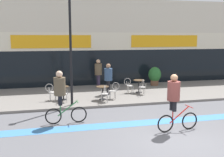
{
  "coord_description": "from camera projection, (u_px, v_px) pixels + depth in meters",
  "views": [
    {
      "loc": [
        -4.14,
        -7.67,
        3.45
      ],
      "look_at": [
        -0.96,
        5.77,
        1.23
      ],
      "focal_mm": 42.0,
      "sensor_mm": 36.0,
      "label": 1
    }
  ],
  "objects": [
    {
      "name": "storefront_facade",
      "position": [
        105.0,
        43.0,
        19.88
      ],
      "size": [
        40.0,
        4.06,
        5.98
      ],
      "color": "beige",
      "rests_on": "ground"
    },
    {
      "name": "lamp_post",
      "position": [
        70.0,
        39.0,
        12.42
      ],
      "size": [
        0.26,
        0.26,
        5.58
      ],
      "color": "black",
      "rests_on": "sidewalk_slab"
    },
    {
      "name": "cafe_chair_0_near",
      "position": [
        64.0,
        93.0,
        13.25
      ],
      "size": [
        0.42,
        0.58,
        0.9
      ],
      "rotation": [
        0.0,
        0.0,
        1.53
      ],
      "color": "#B7B2AD",
      "rests_on": "sidewalk_slab"
    },
    {
      "name": "cyclist_0",
      "position": [
        61.0,
        92.0,
        10.28
      ],
      "size": [
        1.66,
        0.48,
        2.14
      ],
      "rotation": [
        0.0,
        0.0,
        0.01
      ],
      "color": "black",
      "rests_on": "ground"
    },
    {
      "name": "cyclist_1",
      "position": [
        175.0,
        98.0,
        9.43
      ],
      "size": [
        1.67,
        0.55,
        2.13
      ],
      "rotation": [
        0.0,
        0.0,
        0.09
      ],
      "color": "black",
      "rests_on": "ground"
    },
    {
      "name": "sidewalk_slab",
      "position": [
        122.0,
        93.0,
        15.82
      ],
      "size": [
        40.0,
        5.5,
        0.12
      ],
      "primitive_type": "cube",
      "color": "slate",
      "rests_on": "ground"
    },
    {
      "name": "bistro_table_1",
      "position": [
        102.0,
        90.0,
        13.9
      ],
      "size": [
        0.67,
        0.67,
        0.72
      ],
      "color": "black",
      "rests_on": "sidewalk_slab"
    },
    {
      "name": "cafe_chair_1_near",
      "position": [
        105.0,
        92.0,
        13.29
      ],
      "size": [
        0.45,
        0.6,
        0.9
      ],
      "rotation": [
        0.0,
        0.0,
        1.45
      ],
      "color": "#B7B2AD",
      "rests_on": "sidewalk_slab"
    },
    {
      "name": "planter_pot",
      "position": [
        155.0,
        76.0,
        17.96
      ],
      "size": [
        0.86,
        0.86,
        1.27
      ],
      "color": "brown",
      "rests_on": "sidewalk_slab"
    },
    {
      "name": "cafe_chair_2_near",
      "position": [
        142.0,
        86.0,
        15.06
      ],
      "size": [
        0.43,
        0.59,
        0.9
      ],
      "rotation": [
        0.0,
        0.0,
        1.49
      ],
      "color": "#B7B2AD",
      "rests_on": "sidewalk_slab"
    },
    {
      "name": "bistro_table_2",
      "position": [
        139.0,
        84.0,
        15.66
      ],
      "size": [
        0.67,
        0.67,
        0.76
      ],
      "color": "black",
      "rests_on": "sidewalk_slab"
    },
    {
      "name": "ground_plane",
      "position": [
        179.0,
        140.0,
        8.86
      ],
      "size": [
        120.0,
        120.0,
        0.0
      ],
      "primitive_type": "plane",
      "color": "#5B5B60"
    },
    {
      "name": "bistro_table_0",
      "position": [
        63.0,
        90.0,
        13.85
      ],
      "size": [
        0.62,
        0.62,
        0.72
      ],
      "color": "black",
      "rests_on": "sidewalk_slab"
    },
    {
      "name": "cafe_chair_1_side",
      "position": [
        114.0,
        90.0,
        14.04
      ],
      "size": [
        0.59,
        0.42,
        0.9
      ],
      "rotation": [
        0.0,
        0.0,
        3.08
      ],
      "color": "#B7B2AD",
      "rests_on": "sidewalk_slab"
    },
    {
      "name": "pedestrian_far_end",
      "position": [
        98.0,
        71.0,
        17.14
      ],
      "size": [
        0.55,
        0.55,
        1.86
      ],
      "rotation": [
        0.0,
        0.0,
        0.18
      ],
      "color": "#382D47",
      "rests_on": "sidewalk_slab"
    },
    {
      "name": "cafe_chair_0_side",
      "position": [
        51.0,
        91.0,
        13.7
      ],
      "size": [
        0.59,
        0.43,
        0.9
      ],
      "rotation": [
        0.0,
        0.0,
        0.08
      ],
      "color": "#B7B2AD",
      "rests_on": "sidewalk_slab"
    },
    {
      "name": "bike_lane_stripe",
      "position": [
        156.0,
        122.0,
        10.7
      ],
      "size": [
        36.0,
        0.7,
        0.01
      ],
      "primitive_type": "cube",
      "color": "#3D7AB7",
      "rests_on": "ground"
    },
    {
      "name": "cafe_chair_2_side",
      "position": [
        129.0,
        84.0,
        15.52
      ],
      "size": [
        0.58,
        0.41,
        0.9
      ],
      "rotation": [
        0.0,
        0.0,
        -0.03
      ],
      "color": "#B7B2AD",
      "rests_on": "sidewalk_slab"
    },
    {
      "name": "pedestrian_near_end",
      "position": [
        108.0,
        76.0,
        15.12
      ],
      "size": [
        0.48,
        0.48,
        1.79
      ],
      "rotation": [
        0.0,
        0.0,
        3.18
      ],
      "color": "black",
      "rests_on": "sidewalk_slab"
    }
  ]
}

